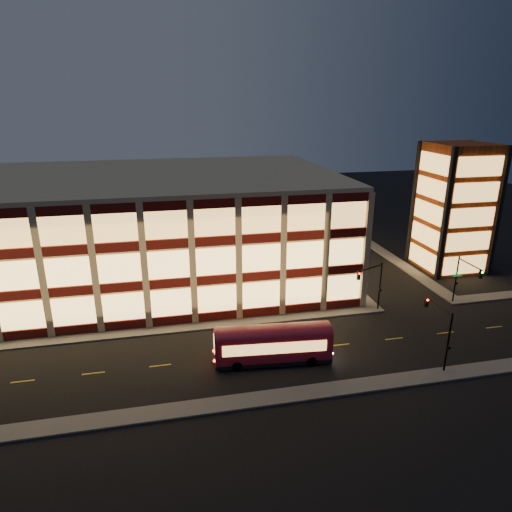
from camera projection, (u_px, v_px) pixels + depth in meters
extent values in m
plane|color=black|center=(178.00, 333.00, 48.80)|extent=(200.00, 200.00, 0.00)
cube|color=#514F4C|center=(150.00, 331.00, 49.10)|extent=(54.00, 2.00, 0.15)
cube|color=#514F4C|center=(326.00, 263.00, 69.04)|extent=(2.00, 30.00, 0.15)
cube|color=#514F4C|center=(497.00, 296.00, 57.65)|extent=(14.00, 2.00, 0.15)
cube|color=#514F4C|center=(392.00, 258.00, 71.23)|extent=(2.00, 30.00, 0.15)
cube|color=#514F4C|center=(187.00, 409.00, 36.77)|extent=(100.00, 2.00, 0.15)
cube|color=tan|center=(146.00, 229.00, 61.59)|extent=(50.00, 30.00, 14.00)
cube|color=tan|center=(142.00, 176.00, 59.21)|extent=(50.40, 30.40, 0.50)
cube|color=#470C0A|center=(149.00, 322.00, 49.72)|extent=(50.10, 0.25, 1.00)
cube|color=#EDBA63|center=(148.00, 305.00, 49.05)|extent=(49.00, 0.20, 3.00)
cube|color=#470C0A|center=(320.00, 260.00, 68.68)|extent=(0.25, 30.10, 1.00)
cube|color=#EDBA63|center=(321.00, 247.00, 67.98)|extent=(0.20, 29.00, 3.00)
cube|color=#470C0A|center=(146.00, 285.00, 48.27)|extent=(50.10, 0.25, 1.00)
cube|color=#EDBA63|center=(144.00, 266.00, 47.60)|extent=(49.00, 0.20, 3.00)
cube|color=#470C0A|center=(322.00, 232.00, 67.23)|extent=(0.25, 30.10, 1.00)
cube|color=#EDBA63|center=(322.00, 218.00, 66.54)|extent=(0.20, 29.00, 3.00)
cube|color=#470C0A|center=(143.00, 246.00, 46.83)|extent=(50.10, 0.25, 1.00)
cube|color=#EDBA63|center=(141.00, 226.00, 46.16)|extent=(49.00, 0.20, 3.00)
cube|color=#470C0A|center=(323.00, 203.00, 65.78)|extent=(0.25, 30.10, 1.00)
cube|color=#EDBA63|center=(324.00, 189.00, 65.09)|extent=(0.20, 29.00, 3.00)
cube|color=#8C3814|center=(454.00, 208.00, 64.87)|extent=(8.00, 8.00, 18.00)
cube|color=black|center=(446.00, 216.00, 60.38)|extent=(0.60, 0.60, 18.00)
cube|color=black|center=(498.00, 213.00, 61.98)|extent=(0.60, 0.60, 18.00)
cube|color=black|center=(414.00, 203.00, 67.77)|extent=(0.60, 0.60, 18.00)
cube|color=black|center=(461.00, 201.00, 69.36)|extent=(0.60, 0.60, 18.00)
cube|color=#FFB959|center=(465.00, 265.00, 63.47)|extent=(6.60, 0.16, 2.60)
cube|color=#FFB959|center=(422.00, 257.00, 66.43)|extent=(0.16, 6.60, 2.60)
cube|color=#FFB959|center=(468.00, 242.00, 62.36)|extent=(6.60, 0.16, 2.60)
cube|color=#FFB959|center=(425.00, 235.00, 65.31)|extent=(0.16, 6.60, 2.60)
cube|color=#FFB959|center=(472.00, 217.00, 61.24)|extent=(6.60, 0.16, 2.60)
cube|color=#FFB959|center=(428.00, 212.00, 64.19)|extent=(0.16, 6.60, 2.60)
cube|color=#FFB959|center=(476.00, 192.00, 60.12)|extent=(6.60, 0.16, 2.60)
cube|color=#FFB959|center=(431.00, 188.00, 63.08)|extent=(0.16, 6.60, 2.60)
cube|color=#FFB959|center=(480.00, 166.00, 59.00)|extent=(6.60, 0.16, 2.60)
cube|color=#FFB959|center=(434.00, 163.00, 61.96)|extent=(0.16, 6.60, 2.60)
cylinder|color=black|center=(380.00, 286.00, 53.22)|extent=(0.18, 0.18, 6.00)
cylinder|color=black|center=(371.00, 268.00, 51.29)|extent=(3.56, 1.63, 0.14)
cube|color=black|center=(359.00, 276.00, 50.42)|extent=(0.32, 0.32, 0.95)
sphere|color=#FF0C05|center=(359.00, 274.00, 50.15)|extent=(0.20, 0.20, 0.20)
cube|color=black|center=(380.00, 290.00, 53.17)|extent=(0.25, 0.18, 0.28)
cylinder|color=black|center=(456.00, 279.00, 55.21)|extent=(0.18, 0.18, 6.00)
cylinder|color=black|center=(470.00, 264.00, 52.48)|extent=(0.14, 4.00, 0.14)
cube|color=black|center=(481.00, 274.00, 50.80)|extent=(0.32, 0.32, 0.95)
sphere|color=#0CFF26|center=(482.00, 272.00, 50.53)|extent=(0.20, 0.20, 0.20)
cube|color=black|center=(456.00, 283.00, 55.16)|extent=(0.25, 0.18, 0.28)
cube|color=#0C7226|center=(457.00, 275.00, 54.88)|extent=(1.20, 0.06, 0.28)
cylinder|color=black|center=(448.00, 343.00, 40.94)|extent=(0.18, 0.18, 6.00)
cylinder|color=black|center=(439.00, 306.00, 41.90)|extent=(0.14, 4.00, 0.14)
cube|color=black|center=(426.00, 302.00, 43.91)|extent=(0.32, 0.32, 0.95)
sphere|color=#FF0C05|center=(428.00, 300.00, 43.65)|extent=(0.20, 0.20, 0.20)
cube|color=black|center=(449.00, 348.00, 40.89)|extent=(0.25, 0.18, 0.28)
cube|color=maroon|center=(273.00, 344.00, 42.98)|extent=(11.17, 3.73, 2.52)
cube|color=black|center=(273.00, 358.00, 43.47)|extent=(11.17, 3.73, 0.38)
cylinder|color=black|center=(237.00, 366.00, 41.90)|extent=(1.01, 0.42, 0.99)
cylinder|color=black|center=(235.00, 352.00, 44.16)|extent=(1.01, 0.42, 0.99)
cylinder|color=black|center=(311.00, 361.00, 42.71)|extent=(1.01, 0.42, 0.99)
cylinder|color=black|center=(306.00, 348.00, 44.97)|extent=(1.01, 0.42, 0.99)
cube|color=#FFB959|center=(275.00, 349.00, 41.56)|extent=(9.61, 0.94, 1.10)
cube|color=#FFB959|center=(270.00, 334.00, 44.19)|extent=(9.61, 0.94, 1.10)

